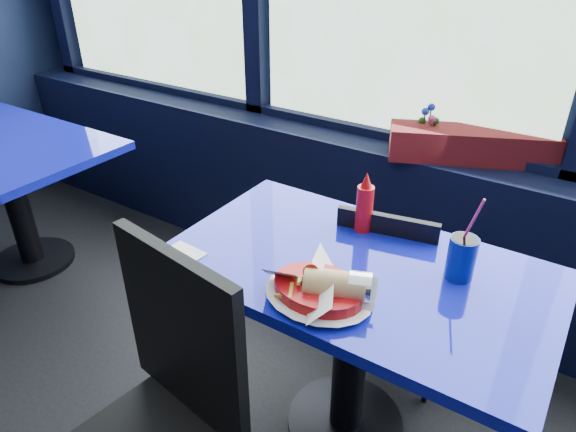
# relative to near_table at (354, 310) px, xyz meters

# --- Properties ---
(window_sill) EXTENTS (5.00, 0.26, 0.80)m
(window_sill) POSITION_rel_near_table_xyz_m (-0.30, 0.87, -0.17)
(window_sill) COLOR black
(window_sill) RESTS_ON ground
(near_table) EXTENTS (1.20, 0.70, 0.75)m
(near_table) POSITION_rel_near_table_xyz_m (0.00, 0.00, 0.00)
(near_table) COLOR black
(near_table) RESTS_ON ground
(far_table) EXTENTS (1.20, 0.70, 0.75)m
(far_table) POSITION_rel_near_table_xyz_m (-2.00, 0.00, 0.00)
(far_table) COLOR black
(far_table) RESTS_ON ground
(chair_near_front) EXTENTS (0.53, 0.53, 1.03)m
(chair_near_front) POSITION_rel_near_table_xyz_m (-0.20, -0.68, 0.02)
(chair_near_front) COLOR black
(chair_near_front) RESTS_ON ground
(chair_near_back) EXTENTS (0.43, 0.44, 0.82)m
(chair_near_back) POSITION_rel_near_table_xyz_m (0.02, 0.33, -0.10)
(chair_near_back) COLOR black
(chair_near_back) RESTS_ON ground
(planter_box) EXTENTS (0.69, 0.43, 0.14)m
(planter_box) POSITION_rel_near_table_xyz_m (0.08, 0.90, 0.30)
(planter_box) COLOR maroon
(planter_box) RESTS_ON window_sill
(flower_vase) EXTENTS (0.13, 0.13, 0.22)m
(flower_vase) POSITION_rel_near_table_xyz_m (-0.11, 0.86, 0.30)
(flower_vase) COLOR silver
(flower_vase) RESTS_ON window_sill
(food_basket) EXTENTS (0.30, 0.29, 0.10)m
(food_basket) POSITION_rel_near_table_xyz_m (-0.01, -0.21, 0.22)
(food_basket) COLOR #B00B0E
(food_basket) RESTS_ON near_table
(ketchup_bottle) EXTENTS (0.06, 0.06, 0.22)m
(ketchup_bottle) POSITION_rel_near_table_xyz_m (-0.08, 0.20, 0.28)
(ketchup_bottle) COLOR #B00B0E
(ketchup_bottle) RESTS_ON near_table
(soda_cup) EXTENTS (0.09, 0.09, 0.29)m
(soda_cup) POSITION_rel_near_table_xyz_m (0.28, 0.11, 0.25)
(soda_cup) COLOR navy
(soda_cup) RESTS_ON near_table
(napkin) EXTENTS (0.14, 0.14, 0.00)m
(napkin) POSITION_rel_near_table_xyz_m (-0.51, -0.27, 0.18)
(napkin) COLOR white
(napkin) RESTS_ON near_table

